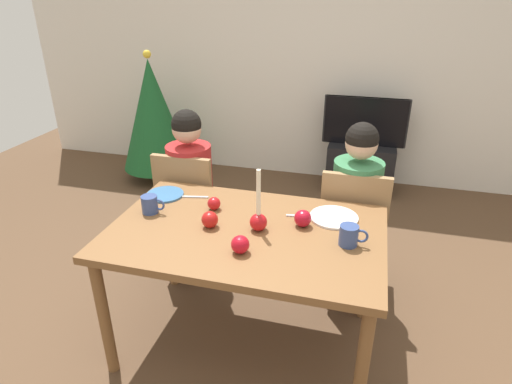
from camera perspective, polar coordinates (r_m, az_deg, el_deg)
ground_plane at (r=2.68m, az=-1.18°, el=-18.89°), size 7.68×7.68×0.00m
back_wall at (r=4.50m, az=8.39°, el=17.95°), size 6.40×0.10×2.60m
dining_table at (r=2.26m, az=-1.33°, el=-6.76°), size 1.40×0.90×0.75m
chair_left at (r=3.02m, az=-8.68°, el=-1.67°), size 0.40×0.40×0.90m
chair_right at (r=2.80m, az=12.60°, el=-4.34°), size 0.40×0.40×0.90m
person_left_child at (r=3.02m, az=-8.51°, el=-0.43°), size 0.30×0.30×1.17m
person_right_child at (r=2.80m, az=12.75°, el=-3.00°), size 0.30×0.30×1.17m
tv_stand at (r=4.45m, az=13.55°, el=3.21°), size 0.64×0.40×0.48m
tv at (r=4.30m, az=14.20°, el=9.02°), size 0.79×0.05×0.46m
christmas_tree at (r=4.57m, az=-13.40°, el=9.86°), size 0.70×0.70×1.33m
candle_centerpiece at (r=2.18m, az=0.32°, el=-3.47°), size 0.09×0.09×0.33m
plate_left at (r=2.63m, az=-11.90°, el=-0.31°), size 0.22×0.22×0.01m
plate_right at (r=2.36m, az=10.23°, el=-3.28°), size 0.26×0.26×0.01m
mug_left at (r=2.43m, az=-13.77°, el=-1.59°), size 0.13×0.09×0.10m
mug_right at (r=2.12m, az=12.22°, el=-5.62°), size 0.14×0.09×0.10m
fork_left at (r=2.57m, az=-8.28°, el=-0.64°), size 0.18×0.05×0.01m
fork_right at (r=2.35m, az=6.20°, el=-3.18°), size 0.18×0.04×0.01m
apple_near_candle at (r=2.41m, az=-5.56°, el=-1.51°), size 0.07×0.07×0.07m
apple_by_left_plate at (r=2.23m, az=-6.11°, el=-3.63°), size 0.09×0.09×0.09m
apple_by_right_mug at (r=2.24m, az=6.19°, el=-3.47°), size 0.09×0.09×0.09m
apple_far_edge at (r=2.02m, az=-2.10°, el=-6.93°), size 0.09×0.09×0.09m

